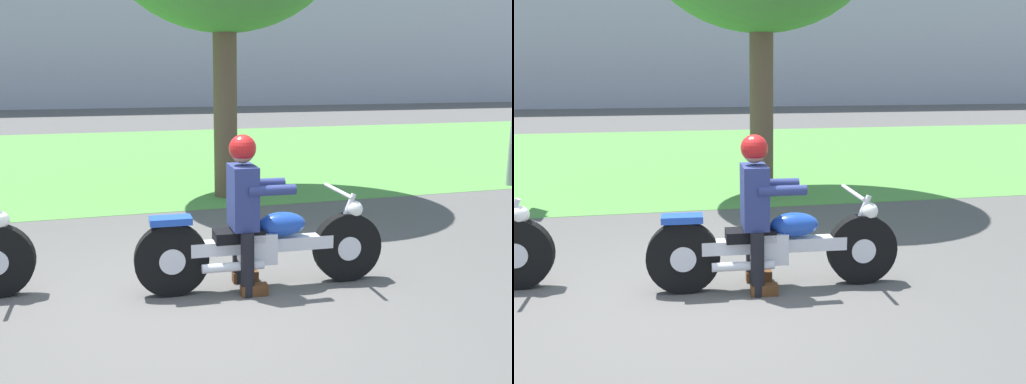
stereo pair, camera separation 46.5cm
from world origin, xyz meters
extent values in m
plane|color=#565451|center=(0.00, 0.00, 0.00)|extent=(120.00, 120.00, 0.00)
cube|color=#549342|center=(0.00, 9.39, 0.00)|extent=(60.00, 12.00, 0.01)
cylinder|color=black|center=(1.54, 0.14, 0.32)|extent=(0.65, 0.16, 0.65)
cylinder|color=silver|center=(1.54, 0.14, 0.32)|extent=(0.23, 0.15, 0.23)
cylinder|color=black|center=(-0.09, 0.23, 0.32)|extent=(0.65, 0.16, 0.65)
cylinder|color=silver|center=(-0.09, 0.23, 0.32)|extent=(0.23, 0.15, 0.23)
cube|color=silver|center=(0.73, 0.19, 0.40)|extent=(1.32, 0.21, 0.12)
cube|color=silver|center=(0.68, 0.19, 0.38)|extent=(0.33, 0.26, 0.28)
ellipsoid|color=#1E47B2|center=(0.91, 0.18, 0.58)|extent=(0.45, 0.26, 0.22)
cube|color=black|center=(0.51, 0.20, 0.50)|extent=(0.45, 0.26, 0.10)
cube|color=#1E47B2|center=(-0.09, 0.23, 0.68)|extent=(0.37, 0.22, 0.06)
cylinder|color=silver|center=(1.49, 0.14, 0.57)|extent=(0.25, 0.06, 0.53)
cylinder|color=silver|center=(1.44, 0.15, 0.86)|extent=(0.07, 0.66, 0.04)
sphere|color=white|center=(1.60, 0.14, 0.68)|extent=(0.16, 0.16, 0.16)
cylinder|color=silver|center=(0.42, 0.06, 0.26)|extent=(0.55, 0.11, 0.08)
cylinder|color=black|center=(0.56, 0.38, 0.29)|extent=(0.12, 0.12, 0.57)
cube|color=#593319|center=(0.62, 0.37, 0.05)|extent=(0.25, 0.11, 0.10)
cylinder|color=black|center=(0.54, 0.02, 0.29)|extent=(0.12, 0.12, 0.57)
cube|color=#593319|center=(0.60, 0.01, 0.05)|extent=(0.25, 0.11, 0.10)
cube|color=navy|center=(0.55, 0.20, 0.85)|extent=(0.24, 0.39, 0.56)
cylinder|color=navy|center=(0.78, 0.35, 0.93)|extent=(0.42, 0.11, 0.09)
cylinder|color=navy|center=(0.76, 0.01, 0.93)|extent=(0.42, 0.11, 0.09)
sphere|color=tan|center=(0.55, 0.20, 1.25)|extent=(0.20, 0.20, 0.20)
sphere|color=#B21919|center=(0.55, 0.20, 1.28)|extent=(0.24, 0.24, 0.24)
cylinder|color=black|center=(-1.55, 0.64, 0.33)|extent=(0.66, 0.16, 0.65)
cylinder|color=silver|center=(-1.55, 0.64, 0.33)|extent=(0.24, 0.15, 0.23)
sphere|color=white|center=(-1.49, 0.64, 0.69)|extent=(0.16, 0.16, 0.16)
cylinder|color=brown|center=(1.40, 4.24, 1.35)|extent=(0.37, 0.37, 2.71)
camera|label=1|loc=(-0.80, -4.64, 1.92)|focal=40.97mm
camera|label=2|loc=(-0.35, -4.76, 1.92)|focal=40.97mm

